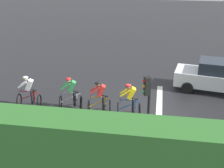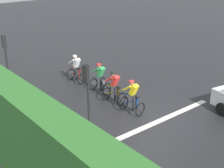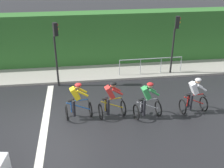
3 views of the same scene
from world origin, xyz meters
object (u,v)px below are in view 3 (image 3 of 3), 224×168
cyclist_lead (194,96)px  pedestrian_railing_kerbside (151,62)px  traffic_light_near_crossing (56,45)px  traffic_light_far_junction (175,37)px  cyclist_mid (111,101)px  cyclist_fourth (77,102)px  cyclist_second (147,101)px

cyclist_lead → pedestrian_railing_kerbside: cyclist_lead is taller
traffic_light_near_crossing → traffic_light_far_junction: bearing=95.1°
traffic_light_far_junction → pedestrian_railing_kerbside: bearing=-94.4°
cyclist_lead → cyclist_mid: bearing=-91.6°
cyclist_lead → cyclist_fourth: 5.02m
traffic_light_far_junction → traffic_light_near_crossing: bearing=-84.9°
cyclist_second → cyclist_lead: bearing=94.0°
traffic_light_near_crossing → cyclist_mid: bearing=35.6°
traffic_light_near_crossing → cyclist_second: bearing=47.4°
cyclist_lead → cyclist_second: size_ratio=1.00×
cyclist_mid → traffic_light_near_crossing: (-3.26, -2.33, 1.43)m
cyclist_lead → pedestrian_railing_kerbside: size_ratio=0.46×
cyclist_lead → cyclist_mid: 3.60m
traffic_light_near_crossing → cyclist_fourth: bearing=15.8°
traffic_light_far_junction → pedestrian_railing_kerbside: (-0.09, -1.21, -1.43)m
cyclist_lead → cyclist_second: 2.11m
cyclist_second → traffic_light_near_crossing: (-3.51, -3.82, 1.43)m
cyclist_fourth → cyclist_mid: bearing=87.5°
cyclist_lead → cyclist_fourth: same height
cyclist_mid → traffic_light_far_junction: 5.67m
cyclist_mid → traffic_light_far_junction: bearing=134.2°
cyclist_fourth → traffic_light_far_junction: (-3.76, 5.36, 1.43)m
cyclist_second → traffic_light_far_junction: (-4.07, 2.45, 1.43)m
cyclist_lead → traffic_light_near_crossing: traffic_light_near_crossing is taller
cyclist_second → cyclist_fourth: 2.93m
cyclist_lead → traffic_light_far_junction: size_ratio=0.50×
cyclist_lead → traffic_light_far_junction: bearing=175.0°
traffic_light_far_junction → pedestrian_railing_kerbside: traffic_light_far_junction is taller
cyclist_mid → pedestrian_railing_kerbside: size_ratio=0.46×
cyclist_mid → traffic_light_near_crossing: size_ratio=0.50×
cyclist_fourth → pedestrian_railing_kerbside: 5.67m
cyclist_second → traffic_light_near_crossing: 5.38m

